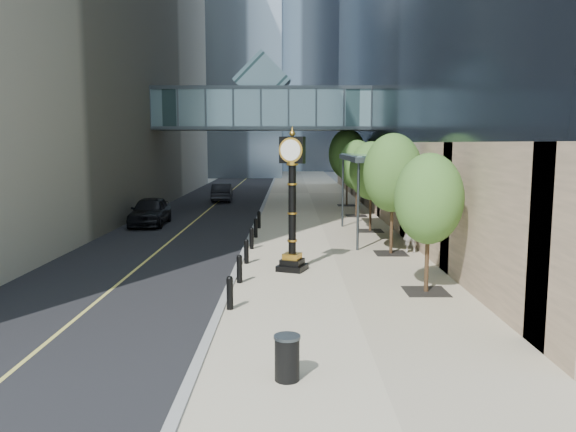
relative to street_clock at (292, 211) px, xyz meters
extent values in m
plane|color=gray|center=(0.83, -6.16, -2.39)|extent=(320.00, 320.00, 0.00)
cube|color=black|center=(-6.17, 33.84, -2.38)|extent=(8.00, 180.00, 0.02)
cube|color=#B4A88B|center=(1.83, 33.84, -2.36)|extent=(8.00, 180.00, 0.06)
cube|color=gray|center=(-2.17, 33.84, -2.35)|extent=(0.25, 180.00, 0.07)
cube|color=#ABC0D8|center=(-5.17, 113.84, 30.11)|extent=(22.00, 22.00, 65.00)
cube|color=slate|center=(-2.17, 21.84, 5.11)|extent=(17.00, 4.00, 3.00)
cube|color=#383F44|center=(-2.17, 21.84, 3.66)|extent=(17.00, 4.20, 0.25)
cube|color=#383F44|center=(-2.17, 21.84, 6.56)|extent=(17.00, 4.20, 0.25)
cube|color=slate|center=(-2.17, 21.84, 7.21)|extent=(4.24, 3.00, 4.24)
cube|color=#383F44|center=(4.33, 7.84, 1.81)|extent=(3.00, 8.00, 0.25)
cube|color=slate|center=(4.33, 7.84, 1.96)|extent=(2.80, 7.80, 0.06)
cylinder|color=#383F44|center=(3.03, 4.14, -0.29)|extent=(0.12, 0.12, 4.20)
cylinder|color=#383F44|center=(3.03, 11.54, -0.29)|extent=(0.12, 0.12, 4.20)
cylinder|color=black|center=(-1.87, -5.16, -1.88)|extent=(0.20, 0.20, 0.90)
cylinder|color=black|center=(-1.87, -1.96, -1.88)|extent=(0.20, 0.20, 0.90)
cylinder|color=black|center=(-1.87, 1.24, -1.88)|extent=(0.20, 0.20, 0.90)
cylinder|color=black|center=(-1.87, 4.44, -1.88)|extent=(0.20, 0.20, 0.90)
cylinder|color=black|center=(-1.87, 7.64, -1.88)|extent=(0.20, 0.20, 0.90)
cylinder|color=black|center=(-1.87, 10.84, -1.88)|extent=(0.20, 0.20, 0.90)
cube|color=black|center=(4.43, -3.16, -2.32)|extent=(1.40, 1.40, 0.02)
cylinder|color=#432E1C|center=(4.43, -3.16, -1.11)|extent=(0.14, 0.14, 2.44)
ellipsoid|color=#335921|center=(4.43, -3.16, 0.78)|extent=(2.24, 2.24, 2.98)
cube|color=black|center=(4.43, 3.34, -2.32)|extent=(1.40, 1.40, 0.02)
cylinder|color=#432E1C|center=(4.43, 3.34, -0.91)|extent=(0.14, 0.14, 2.84)
ellipsoid|color=#335921|center=(4.43, 3.34, 1.28)|extent=(2.60, 2.60, 3.46)
cube|color=black|center=(4.43, 9.84, -2.32)|extent=(1.40, 1.40, 0.02)
cylinder|color=#432E1C|center=(4.43, 9.84, -1.00)|extent=(0.14, 0.14, 2.66)
ellipsoid|color=#335921|center=(4.43, 9.84, 1.05)|extent=(2.43, 2.43, 3.25)
cube|color=black|center=(4.43, 16.34, -2.32)|extent=(1.40, 1.40, 0.02)
cylinder|color=#432E1C|center=(4.43, 16.34, -0.97)|extent=(0.14, 0.14, 2.72)
ellipsoid|color=#335921|center=(4.43, 16.34, 1.13)|extent=(2.49, 2.49, 3.32)
cube|color=black|center=(4.43, 22.84, -2.32)|extent=(1.40, 1.40, 0.02)
cylinder|color=#432E1C|center=(4.43, 22.84, -0.73)|extent=(0.14, 0.14, 3.19)
ellipsoid|color=#335921|center=(4.43, 22.84, 1.73)|extent=(2.92, 2.92, 3.90)
cube|color=black|center=(0.00, 0.00, -2.22)|extent=(1.30, 1.30, 0.22)
cube|color=black|center=(0.00, 0.00, -1.99)|extent=(1.01, 1.01, 0.22)
cube|color=gold|center=(0.00, 0.00, -1.77)|extent=(0.79, 0.79, 0.22)
cylinder|color=black|center=(0.00, 0.00, 0.08)|extent=(0.29, 0.29, 3.47)
cube|color=black|center=(0.00, 0.00, 2.31)|extent=(1.01, 0.65, 1.01)
cylinder|color=white|center=(0.00, 0.20, 2.31)|extent=(0.75, 0.32, 0.78)
cylinder|color=white|center=(0.00, -0.20, 2.31)|extent=(0.75, 0.32, 0.78)
sphere|color=gold|center=(0.00, 0.00, 2.93)|extent=(0.22, 0.22, 0.22)
cylinder|color=black|center=(-0.16, -10.16, -1.88)|extent=(0.58, 0.58, 0.90)
imported|color=#A9A59B|center=(5.33, 3.52, -1.38)|extent=(0.72, 0.49, 1.90)
imported|color=black|center=(-8.56, 12.40, -1.51)|extent=(2.24, 5.10, 1.71)
imported|color=black|center=(-5.88, 26.57, -1.61)|extent=(1.87, 4.69, 1.52)
camera|label=1|loc=(-0.11, -21.32, 2.57)|focal=35.00mm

